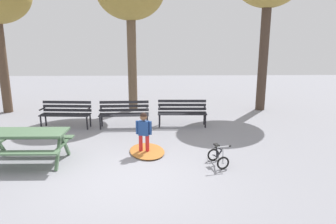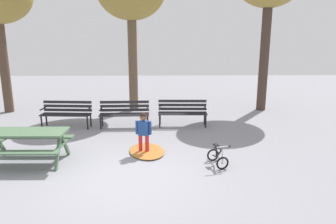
# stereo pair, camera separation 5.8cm
# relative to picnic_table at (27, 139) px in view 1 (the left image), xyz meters

# --- Properties ---
(ground) EXTENTS (36.00, 36.00, 0.00)m
(ground) POSITION_rel_picnic_table_xyz_m (2.36, -0.83, -0.59)
(ground) COLOR gray
(picnic_table) EXTENTS (1.82, 1.36, 0.79)m
(picnic_table) POSITION_rel_picnic_table_xyz_m (0.00, 0.00, 0.00)
(picnic_table) COLOR #4C6B4C
(picnic_table) RESTS_ON ground
(park_bench_far_left) EXTENTS (1.63, 0.57, 0.85)m
(park_bench_far_left) POSITION_rel_picnic_table_xyz_m (0.02, 3.00, -0.08)
(park_bench_far_left) COLOR #232328
(park_bench_far_left) RESTS_ON ground
(park_bench_left) EXTENTS (1.61, 0.50, 0.85)m
(park_bench_left) POSITION_rel_picnic_table_xyz_m (1.91, 2.96, -0.08)
(park_bench_left) COLOR #232328
(park_bench_left) RESTS_ON ground
(park_bench_right) EXTENTS (1.61, 0.51, 0.85)m
(park_bench_right) POSITION_rel_picnic_table_xyz_m (3.82, 3.09, -0.08)
(park_bench_right) COLOR #232328
(park_bench_right) RESTS_ON ground
(child_standing) EXTENTS (0.40, 0.20, 1.07)m
(child_standing) POSITION_rel_picnic_table_xyz_m (2.67, 0.52, 0.04)
(child_standing) COLOR red
(child_standing) RESTS_ON ground
(kids_bicycle) EXTENTS (0.48, 0.62, 0.54)m
(kids_bicycle) POSITION_rel_picnic_table_xyz_m (4.41, -0.25, -0.39)
(kids_bicycle) COLOR black
(kids_bicycle) RESTS_ON ground
(leaf_pile) EXTENTS (1.13, 1.41, 0.07)m
(leaf_pile) POSITION_rel_picnic_table_xyz_m (2.74, 0.61, -0.56)
(leaf_pile) COLOR #B26B2D
(leaf_pile) RESTS_ON ground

